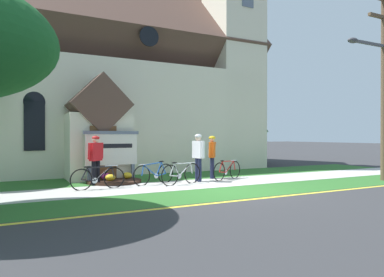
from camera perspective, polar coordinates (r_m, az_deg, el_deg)
name	(u,v)px	position (r m, az deg, el deg)	size (l,w,h in m)	color
ground	(178,177)	(14.73, -2.26, -6.29)	(140.00, 140.00, 0.00)	#333335
sidewalk_slab	(187,185)	(12.48, -0.77, -7.48)	(32.00, 2.24, 0.01)	#B7B5AD
grass_verge	(220,194)	(10.61, 4.53, -8.90)	(32.00, 2.10, 0.01)	#2D6628
church_lawn	(161,177)	(14.74, -5.13, -6.27)	(24.00, 2.76, 0.01)	#2D6628
curb_paint_stripe	(243,200)	(9.62, 8.35, -9.87)	(28.00, 0.16, 0.01)	yellow
church_building	(126,84)	(20.51, -10.60, 8.75)	(13.98, 11.33, 12.49)	beige
church_sign	(112,149)	(13.59, -12.92, -1.70)	(2.11, 0.18, 1.91)	slate
flower_bed	(114,180)	(13.35, -12.51, -6.64)	(1.98, 1.98, 0.34)	#382319
bicycle_black	(154,174)	(12.60, -6.16, -5.71)	(1.73, 0.58, 0.84)	black
bicycle_white	(181,174)	(12.47, -1.75, -5.72)	(1.74, 0.50, 0.83)	black
bicycle_green	(227,170)	(13.94, 5.74, -5.13)	(1.68, 0.70, 0.80)	black
bicycle_silver	(98,178)	(11.79, -15.04, -6.20)	(1.77, 0.14, 0.78)	black
cyclist_in_green_jersey	(198,153)	(13.18, 1.03, -2.42)	(0.33, 0.78, 1.79)	#191E38
cyclist_in_yellow_jersey	(96,156)	(12.68, -15.37, -2.76)	(0.59, 0.48, 1.73)	black
cyclist_in_orange_jersey	(212,153)	(14.13, 3.29, -2.44)	(0.52, 0.58, 1.72)	#191E38
utility_pole	(382,71)	(15.58, 28.53, 9.58)	(3.12, 0.28, 7.59)	brown
roadside_conifer	(233,99)	(22.41, 6.75, 6.43)	(4.35, 4.35, 6.17)	#4C3823
distant_hill	(46,145)	(69.83, -22.64, -1.02)	(76.06, 53.18, 20.87)	#847A5B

